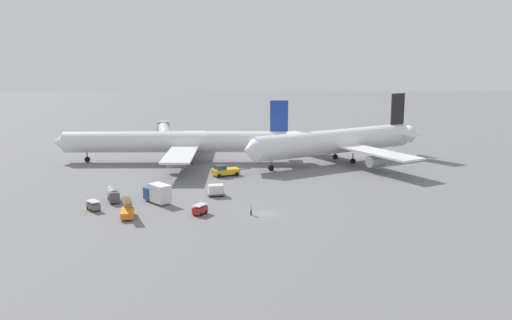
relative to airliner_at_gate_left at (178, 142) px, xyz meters
name	(u,v)px	position (x,y,z in m)	size (l,w,h in m)	color
ground_plane	(265,214)	(18.62, -46.08, -4.89)	(600.00, 600.00, 0.00)	slate
airliner_at_gate_left	(178,142)	(0.00, 0.00, 0.00)	(60.27, 47.69, 15.15)	silver
airliner_being_pushed	(335,142)	(38.70, -2.98, 0.26)	(47.22, 45.88, 16.25)	white
pushback_tug	(225,171)	(11.72, -16.75, -3.73)	(8.81, 4.83, 2.76)	gold
gse_catering_truck_tall	(158,193)	(-0.18, -38.24, -3.13)	(5.59, 6.02, 3.50)	#2D5199
gse_baggage_cart_near_cluster	(93,206)	(-10.51, -42.80, -4.03)	(2.89, 3.13, 1.71)	#666B4C
gse_baggage_cart_trailing	(200,209)	(7.78, -45.99, -4.03)	(2.75, 3.15, 1.71)	red
gse_container_dolly_flat	(216,190)	(10.16, -33.97, -3.72)	(3.51, 2.69, 2.15)	slate
gse_fuel_bowser_stubby	(113,194)	(-8.40, -36.95, -3.56)	(3.41, 5.25, 2.40)	gray
gse_stair_truck_yellow	(127,212)	(-3.96, -47.25, -3.86)	(2.52, 4.81, 4.06)	orange
ground_crew_ramp_agent_by_cones	(251,210)	(16.28, -46.81, -3.98)	(0.36, 0.36, 1.75)	#2D3351
jet_bridge	(164,131)	(-6.02, 23.77, -0.36)	(6.59, 21.83, 6.31)	#B7B7BC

